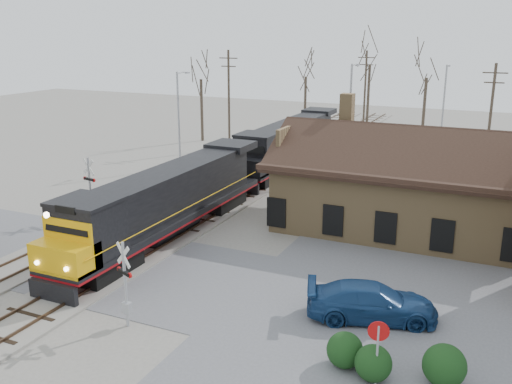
% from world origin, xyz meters
% --- Properties ---
extents(ground, '(140.00, 140.00, 0.00)m').
position_xyz_m(ground, '(0.00, 0.00, 0.00)').
color(ground, gray).
rests_on(ground, ground).
extents(road, '(60.00, 9.00, 0.03)m').
position_xyz_m(road, '(0.00, 0.00, 0.01)').
color(road, '#5C5C61').
rests_on(road, ground).
extents(parking_lot, '(22.00, 26.00, 0.03)m').
position_xyz_m(parking_lot, '(18.00, 4.00, 0.02)').
color(parking_lot, '#5C5C61').
rests_on(parking_lot, ground).
extents(track_main, '(3.40, 90.00, 0.24)m').
position_xyz_m(track_main, '(0.00, 15.00, 0.07)').
color(track_main, gray).
rests_on(track_main, ground).
extents(track_siding, '(3.40, 90.00, 0.24)m').
position_xyz_m(track_siding, '(-4.50, 15.00, 0.07)').
color(track_siding, gray).
rests_on(track_siding, ground).
extents(depot, '(15.20, 9.31, 7.90)m').
position_xyz_m(depot, '(11.99, 12.00, 2.41)').
color(depot, '#A08153').
rests_on(depot, ground).
extents(locomotive_lead, '(2.83, 18.98, 4.21)m').
position_xyz_m(locomotive_lead, '(0.00, 4.27, 2.21)').
color(locomotive_lead, black).
rests_on(locomotive_lead, ground).
extents(locomotive_trailing, '(2.83, 18.98, 3.99)m').
position_xyz_m(locomotive_trailing, '(0.00, 23.53, 2.21)').
color(locomotive_trailing, black).
rests_on(locomotive_trailing, ground).
extents(crossbuck_near, '(1.00, 0.47, 3.69)m').
position_xyz_m(crossbuck_near, '(4.24, -4.89, 1.76)').
color(crossbuck_near, '#A5A8AD').
rests_on(crossbuck_near, ground).
extents(crossbuck_far, '(1.15, 0.34, 4.06)m').
position_xyz_m(crossbuck_far, '(-6.37, 5.54, 1.90)').
color(crossbuck_far, '#A5A8AD').
rests_on(crossbuck_far, ground).
extents(do_not_enter_sign, '(0.72, 0.22, 2.46)m').
position_xyz_m(do_not_enter_sign, '(14.48, -4.73, 1.69)').
color(do_not_enter_sign, '#A5A8AD').
rests_on(do_not_enter_sign, ground).
extents(parked_car, '(5.84, 3.79, 1.57)m').
position_xyz_m(parked_car, '(13.22, -0.13, 0.79)').
color(parked_car, navy).
rests_on(parked_car, ground).
extents(hedge_a, '(1.33, 1.33, 1.33)m').
position_xyz_m(hedge_a, '(13.18, -4.02, 0.66)').
color(hedge_a, black).
rests_on(hedge_a, ground).
extents(hedge_b, '(1.31, 1.31, 1.31)m').
position_xyz_m(hedge_b, '(14.31, -4.42, 0.65)').
color(hedge_b, black).
rests_on(hedge_b, ground).
extents(hedge_c, '(1.50, 1.50, 1.50)m').
position_xyz_m(hedge_c, '(16.58, -3.70, 0.75)').
color(hedge_c, black).
rests_on(hedge_c, ground).
extents(streetlight_a, '(0.25, 2.04, 8.33)m').
position_xyz_m(streetlight_a, '(-8.91, 20.46, 4.70)').
color(streetlight_a, '#A5A8AD').
rests_on(streetlight_a, ground).
extents(streetlight_b, '(0.25, 2.04, 9.22)m').
position_xyz_m(streetlight_b, '(5.71, 22.75, 5.15)').
color(streetlight_b, '#A5A8AD').
rests_on(streetlight_b, ground).
extents(streetlight_c, '(0.25, 2.04, 8.56)m').
position_xyz_m(streetlight_c, '(11.27, 36.42, 4.82)').
color(streetlight_c, '#A5A8AD').
rests_on(streetlight_c, ground).
extents(utility_pole_a, '(2.00, 0.24, 9.87)m').
position_xyz_m(utility_pole_a, '(-8.83, 29.73, 5.16)').
color(utility_pole_a, '#382D23').
rests_on(utility_pole_a, ground).
extents(utility_pole_b, '(2.00, 0.24, 9.53)m').
position_xyz_m(utility_pole_b, '(1.55, 44.00, 4.99)').
color(utility_pole_b, '#382D23').
rests_on(utility_pole_b, ground).
extents(utility_pole_c, '(2.00, 0.24, 9.15)m').
position_xyz_m(utility_pole_c, '(15.85, 30.00, 4.79)').
color(utility_pole_c, '#382D23').
rests_on(utility_pole_c, ground).
extents(tree_a, '(4.45, 4.45, 10.90)m').
position_xyz_m(tree_a, '(-13.41, 32.13, 7.76)').
color(tree_a, '#382D23').
rests_on(tree_a, ground).
extents(tree_b, '(4.41, 4.41, 10.81)m').
position_xyz_m(tree_b, '(-4.62, 40.84, 7.70)').
color(tree_b, '#382D23').
rests_on(tree_b, ground).
extents(tree_c, '(5.28, 5.28, 12.94)m').
position_xyz_m(tree_c, '(1.69, 45.14, 9.22)').
color(tree_c, '#382D23').
rests_on(tree_c, ground).
extents(tree_d, '(4.70, 4.70, 11.50)m').
position_xyz_m(tree_d, '(9.02, 39.42, 8.19)').
color(tree_d, '#382D23').
rests_on(tree_d, ground).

